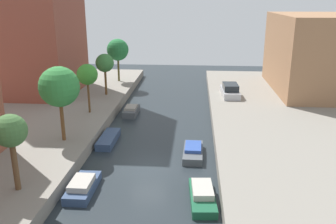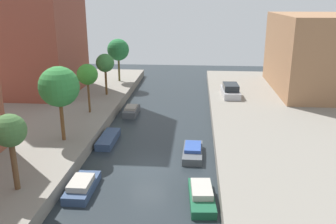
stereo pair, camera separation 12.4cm
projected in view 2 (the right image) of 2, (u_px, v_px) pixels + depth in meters
name	position (u px, v px, depth m)	size (l,w,h in m)	color
ground_plane	(149.00, 166.00, 27.05)	(84.00, 84.00, 0.00)	#232B30
low_block_right	(318.00, 53.00, 43.68)	(10.00, 15.40, 9.13)	#9E704C
street_tree_1	(10.00, 132.00, 20.75)	(1.95, 1.95, 4.74)	brown
street_tree_2	(59.00, 87.00, 28.02)	(3.17, 3.17, 6.02)	brown
street_tree_3	(87.00, 75.00, 35.19)	(2.05, 2.05, 4.89)	brown
street_tree_4	(105.00, 63.00, 41.85)	(2.13, 2.13, 4.84)	brown
street_tree_5	(118.00, 50.00, 48.61)	(2.93, 2.93, 5.75)	#4E4A24
parked_car	(230.00, 91.00, 42.20)	(2.07, 4.83, 1.48)	#B7B7BC
moored_boat_left_2	(82.00, 186.00, 23.36)	(1.54, 3.76, 0.93)	#33476B
moored_boat_left_3	(108.00, 139.00, 31.32)	(1.34, 4.10, 0.62)	#33476B
moored_boat_left_4	(131.00, 111.00, 38.72)	(1.41, 3.32, 0.96)	#4C5156
moored_boat_right_2	(201.00, 195.00, 22.32)	(1.77, 4.17, 0.91)	#195638
moored_boat_right_3	(193.00, 152.00, 28.67)	(1.56, 3.91, 0.82)	#4C5156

